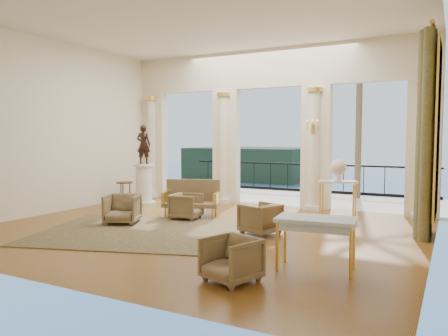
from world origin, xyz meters
The scene contains 23 objects.
floor centered at (0.00, 0.00, 0.00)m, with size 9.00×9.00×0.00m, color #48220A.
room_walls centered at (0.00, -1.12, 2.88)m, with size 9.00×9.00×9.00m.
arcade centered at (0.00, 3.82, 2.58)m, with size 9.00×0.56×4.50m.
terrace centered at (0.00, 5.80, -0.05)m, with size 10.00×3.60×0.10m, color #A69D8D.
balustrade centered at (0.00, 7.40, 0.41)m, with size 9.00×0.06×1.03m.
palm_tree centered at (2.00, 6.60, 4.09)m, with size 2.00×2.00×4.50m.
headland centered at (-30.00, 70.00, -3.00)m, with size 22.00×18.00×6.00m, color black.
sea centered at (0.00, 60.00, -6.00)m, with size 160.00×160.00×0.00m, color #336399.
curtain centered at (4.28, 1.50, 2.02)m, with size 0.33×1.40×4.09m.
window_frame centered at (4.47, 1.50, 2.10)m, with size 0.04×1.60×3.40m, color gold.
wall_sconce centered at (1.40, 3.51, 2.23)m, with size 0.30×0.11×0.33m.
rug centered at (-0.93, -0.81, 0.01)m, with size 4.20×3.27×0.02m, color #32361D.
armchair_a centered at (-1.90, -0.33, 0.38)m, with size 0.73×0.68×0.75m, color #40341C.
armchair_b centered at (2.13, -2.75, 0.34)m, with size 0.66×0.62×0.68m, color #40341C.
armchair_c centered at (1.31, 0.15, 0.35)m, with size 0.68×0.64×0.70m, color #40341C.
armchair_d centered at (-0.92, 0.84, 0.34)m, with size 0.67×0.63×0.69m, color #40341C.
settee centered at (-1.03, 1.26, 0.45)m, with size 1.50×1.02×0.91m.
game_table centered at (3.00, -1.69, 0.71)m, with size 1.22×0.76×0.79m.
pedestal centered at (-3.31, 2.25, 0.58)m, with size 0.65×0.65×1.20m.
statue centered at (-3.31, 2.25, 1.77)m, with size 0.42×0.27×1.14m, color black.
console_table centered at (2.20, 3.05, 0.73)m, with size 1.00×0.67×0.89m.
urn centered at (2.20, 3.05, 1.19)m, with size 0.40×0.40×0.53m.
side_table centered at (-3.29, 1.37, 0.64)m, with size 0.46×0.46×0.74m.
Camera 1 is at (4.78, -7.96, 1.97)m, focal length 35.00 mm.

